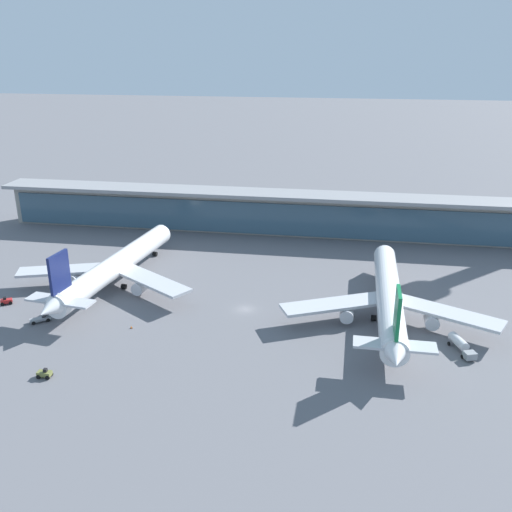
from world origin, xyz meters
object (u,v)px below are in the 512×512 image
object	(u,v)px
airliner_centre_stand	(389,298)
service_truck_near_nose_olive	(45,374)
service_truck_under_wing_red	(6,301)
service_truck_mid_apron_grey	(461,345)
airliner_left_stand	(115,266)
service_truck_by_tail_grey	(41,319)
safety_cone_alpha	(131,327)

from	to	relation	value
airliner_centre_stand	service_truck_near_nose_olive	bearing A→B (deg)	-151.52
service_truck_under_wing_red	service_truck_mid_apron_grey	distance (m)	112.29
service_truck_under_wing_red	airliner_left_stand	bearing A→B (deg)	34.70
airliner_left_stand	service_truck_by_tail_grey	size ratio (longest dim) A/B	10.99
service_truck_under_wing_red	service_truck_by_tail_grey	distance (m)	15.96
service_truck_by_tail_grey	safety_cone_alpha	size ratio (longest dim) A/B	8.80
safety_cone_alpha	airliner_centre_stand	bearing A→B (deg)	13.97
airliner_centre_stand	safety_cone_alpha	xyz separation A→B (m)	(-60.29, -15.00, -5.36)
airliner_centre_stand	service_truck_by_tail_grey	xyz separation A→B (m)	(-83.14, -15.28, -4.87)
airliner_centre_stand	service_truck_under_wing_red	distance (m)	97.50
service_truck_under_wing_red	safety_cone_alpha	xyz separation A→B (m)	(36.80, -7.46, -0.56)
airliner_centre_stand	service_truck_mid_apron_grey	bearing A→B (deg)	-42.19
airliner_left_stand	safety_cone_alpha	bearing A→B (deg)	-60.43
service_truck_near_nose_olive	service_truck_mid_apron_grey	xyz separation A→B (m)	(84.89, 24.28, 0.83)
airliner_centre_stand	service_truck_under_wing_red	xyz separation A→B (m)	(-97.09, -7.54, -4.81)
airliner_centre_stand	service_truck_near_nose_olive	world-z (taller)	airliner_centre_stand
service_truck_under_wing_red	service_truck_by_tail_grey	world-z (taller)	service_truck_by_tail_grey
airliner_centre_stand	service_truck_near_nose_olive	distance (m)	79.63
service_truck_near_nose_olive	service_truck_mid_apron_grey	world-z (taller)	service_truck_mid_apron_grey
service_truck_near_nose_olive	safety_cone_alpha	size ratio (longest dim) A/B	4.13
airliner_centre_stand	service_truck_near_nose_olive	xyz separation A→B (m)	(-69.87, -37.90, -4.81)
service_truck_under_wing_red	service_truck_mid_apron_grey	world-z (taller)	service_truck_mid_apron_grey
airliner_left_stand	airliner_centre_stand	world-z (taller)	same
service_truck_mid_apron_grey	service_truck_by_tail_grey	size ratio (longest dim) A/B	1.44
airliner_centre_stand	service_truck_mid_apron_grey	size ratio (longest dim) A/B	7.64
airliner_left_stand	service_truck_near_nose_olive	world-z (taller)	airliner_left_stand
service_truck_under_wing_red	service_truck_mid_apron_grey	xyz separation A→B (m)	(112.12, -6.08, 0.83)
service_truck_near_nose_olive	service_truck_mid_apron_grey	size ratio (longest dim) A/B	0.33
airliner_left_stand	service_truck_near_nose_olive	xyz separation A→B (m)	(3.84, -46.55, -4.81)
airliner_left_stand	service_truck_mid_apron_grey	world-z (taller)	airliner_left_stand
service_truck_under_wing_red	safety_cone_alpha	world-z (taller)	service_truck_under_wing_red
service_truck_near_nose_olive	service_truck_by_tail_grey	xyz separation A→B (m)	(-13.27, 22.62, -0.07)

